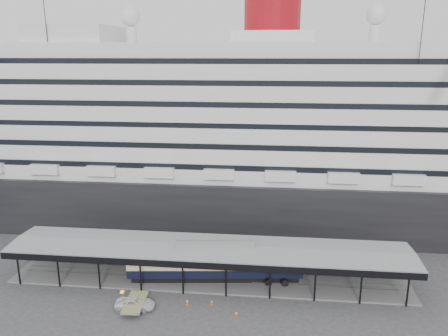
{
  "coord_description": "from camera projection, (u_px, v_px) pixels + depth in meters",
  "views": [
    {
      "loc": [
        8.06,
        -50.47,
        31.39
      ],
      "look_at": [
        1.87,
        8.0,
        15.71
      ],
      "focal_mm": 35.0,
      "sensor_mm": 36.0,
      "label": 1
    }
  ],
  "objects": [
    {
      "name": "ground",
      "position": [
        203.0,
        298.0,
        57.4
      ],
      "size": [
        200.0,
        200.0,
        0.0
      ],
      "primitive_type": "plane",
      "color": "#373739",
      "rests_on": "ground"
    },
    {
      "name": "cruise_ship",
      "position": [
        228.0,
        122.0,
        83.42
      ],
      "size": [
        130.0,
        30.0,
        43.9
      ],
      "color": "black",
      "rests_on": "ground"
    },
    {
      "name": "platform_canopy",
      "position": [
        209.0,
        264.0,
        61.6
      ],
      "size": [
        56.0,
        9.18,
        5.3
      ],
      "color": "slate",
      "rests_on": "ground"
    },
    {
      "name": "port_truck",
      "position": [
        135.0,
        304.0,
        54.96
      ],
      "size": [
        5.05,
        2.5,
        1.38
      ],
      "primitive_type": "imported",
      "rotation": [
        0.0,
        0.0,
        1.61
      ],
      "color": "silver",
      "rests_on": "ground"
    },
    {
      "name": "pullman_carriage",
      "position": [
        215.0,
        261.0,
        61.37
      ],
      "size": [
        24.64,
        5.82,
        23.99
      ],
      "rotation": [
        0.0,
        0.0,
        0.11
      ],
      "color": "black",
      "rests_on": "ground"
    },
    {
      "name": "traffic_cone_left",
      "position": [
        187.0,
        302.0,
        55.88
      ],
      "size": [
        0.53,
        0.53,
        0.81
      ],
      "rotation": [
        0.0,
        0.0,
        -0.34
      ],
      "color": "#D54C0B",
      "rests_on": "ground"
    },
    {
      "name": "traffic_cone_mid",
      "position": [
        212.0,
        302.0,
        55.93
      ],
      "size": [
        0.43,
        0.43,
        0.67
      ],
      "rotation": [
        0.0,
        0.0,
        0.31
      ],
      "color": "#D9510C",
      "rests_on": "ground"
    },
    {
      "name": "traffic_cone_right",
      "position": [
        236.0,
        314.0,
        53.38
      ],
      "size": [
        0.52,
        0.52,
        0.78
      ],
      "rotation": [
        0.0,
        0.0,
        0.37
      ],
      "color": "red",
      "rests_on": "ground"
    }
  ]
}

